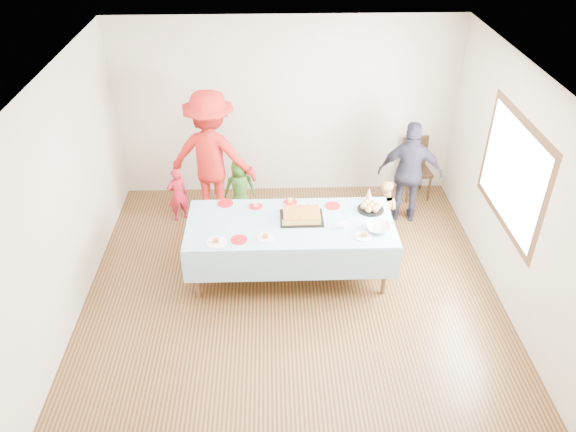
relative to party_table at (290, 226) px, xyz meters
name	(u,v)px	position (x,y,z in m)	size (l,w,h in m)	color
ground	(292,291)	(0.01, -0.36, -0.72)	(5.00, 5.00, 0.00)	#402112
room_walls	(298,163)	(0.07, -0.35, 1.05)	(5.04, 5.04, 2.72)	beige
party_table	(290,226)	(0.00, 0.00, 0.00)	(2.50, 1.10, 0.78)	brown
birthday_cake	(302,216)	(0.14, 0.08, 0.10)	(0.52, 0.40, 0.09)	black
rolls_tray	(371,207)	(1.01, 0.25, 0.10)	(0.33, 0.33, 0.10)	black
punch_bowl	(378,228)	(1.03, -0.20, 0.09)	(0.29, 0.29, 0.07)	silver
party_hat	(369,195)	(1.01, 0.46, 0.15)	(0.11, 0.11, 0.19)	white
fork_pile	(342,225)	(0.61, -0.13, 0.09)	(0.24, 0.18, 0.07)	white
plate_red_far_a	(226,203)	(-0.81, 0.45, 0.06)	(0.20, 0.20, 0.01)	red
plate_red_far_b	(256,206)	(-0.42, 0.37, 0.06)	(0.17, 0.17, 0.01)	red
plate_red_far_c	(290,202)	(0.02, 0.45, 0.06)	(0.17, 0.17, 0.01)	red
plate_red_far_d	(333,206)	(0.55, 0.35, 0.06)	(0.19, 0.19, 0.01)	red
plate_red_near	(239,240)	(-0.60, -0.34, 0.06)	(0.19, 0.19, 0.01)	red
plate_white_left	(216,242)	(-0.86, -0.38, 0.06)	(0.24, 0.24, 0.01)	white
plate_white_mid	(265,238)	(-0.30, -0.31, 0.06)	(0.20, 0.20, 0.01)	white
plate_white_right	(363,236)	(0.84, -0.33, 0.06)	(0.21, 0.21, 0.01)	white
dining_chair	(415,164)	(1.98, 1.92, -0.21)	(0.45, 0.45, 0.93)	black
toddler_left	(178,195)	(-1.56, 1.31, -0.31)	(0.30, 0.20, 0.82)	#B6162A
toddler_mid	(240,189)	(-0.67, 1.37, -0.27)	(0.45, 0.29, 0.91)	#326622
toddler_right	(382,211)	(1.27, 0.72, -0.27)	(0.45, 0.35, 0.92)	tan
adult_left	(212,156)	(-1.05, 1.43, 0.23)	(1.23, 0.71, 1.91)	red
adult_right	(410,173)	(1.72, 1.23, 0.03)	(0.88, 0.37, 1.51)	#272635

